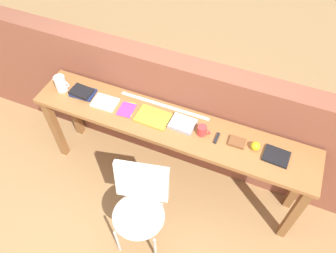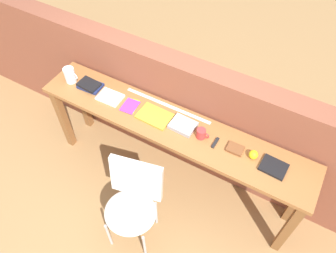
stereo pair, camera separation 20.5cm
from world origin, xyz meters
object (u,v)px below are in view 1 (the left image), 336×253
at_px(chair_white_moulded, 140,204).
at_px(multitool_folded, 217,138).
at_px(book_open_centre, 153,117).
at_px(pitcher_white, 61,83).
at_px(sports_ball_small, 256,146).
at_px(leather_journal_brown, 237,142).
at_px(pamphlet_pile_colourful, 127,109).
at_px(book_stack_leftmost, 82,92).
at_px(magazine_cycling, 105,102).
at_px(book_repair_rightmost, 276,156).
at_px(mug, 202,130).

height_order(chair_white_moulded, multitool_folded, multitool_folded).
height_order(chair_white_moulded, book_open_centre, book_open_centre).
relative_size(pitcher_white, multitool_folded, 1.67).
distance_m(book_open_centre, sports_ball_small, 0.88).
height_order(pitcher_white, leather_journal_brown, pitcher_white).
height_order(pamphlet_pile_colourful, leather_journal_brown, leather_journal_brown).
distance_m(book_stack_leftmost, magazine_cycling, 0.24).
relative_size(chair_white_moulded, multitool_folded, 8.10).
distance_m(pitcher_white, book_repair_rightmost, 1.97).
height_order(pitcher_white, pamphlet_pile_colourful, pitcher_white).
bearing_deg(magazine_cycling, multitool_folded, -1.46).
relative_size(multitool_folded, sports_ball_small, 1.53).
height_order(book_open_centre, multitool_folded, book_open_centre).
xyz_separation_m(magazine_cycling, leather_journal_brown, (1.20, 0.02, 0.00)).
bearing_deg(multitool_folded, book_repair_rightmost, 0.89).
relative_size(mug, sports_ball_small, 1.53).
relative_size(pitcher_white, book_open_centre, 0.63).
height_order(book_stack_leftmost, book_open_centre, book_stack_leftmost).
relative_size(magazine_cycling, pamphlet_pile_colourful, 1.16).
bearing_deg(sports_ball_small, book_repair_rightmost, -4.41).
distance_m(mug, leather_journal_brown, 0.29).
xyz_separation_m(pitcher_white, book_repair_rightmost, (1.96, 0.01, -0.07)).
bearing_deg(book_open_centre, book_stack_leftmost, -179.59).
bearing_deg(chair_white_moulded, sports_ball_small, 41.20).
xyz_separation_m(magazine_cycling, book_open_centre, (0.47, 0.01, 0.00)).
relative_size(pitcher_white, mug, 1.67).
bearing_deg(book_open_centre, sports_ball_small, 2.90).
distance_m(pamphlet_pile_colourful, book_open_centre, 0.25).
height_order(pitcher_white, magazine_cycling, pitcher_white).
distance_m(book_open_centre, mug, 0.44).
height_order(pitcher_white, sports_ball_small, pitcher_white).
xyz_separation_m(chair_white_moulded, pamphlet_pile_colourful, (-0.40, 0.62, 0.36)).
xyz_separation_m(pamphlet_pile_colourful, book_open_centre, (0.25, 0.00, 0.00)).
relative_size(pamphlet_pile_colourful, book_repair_rightmost, 0.96).
height_order(magazine_cycling, book_repair_rightmost, book_repair_rightmost).
xyz_separation_m(mug, book_repair_rightmost, (0.61, 0.01, -0.03)).
relative_size(multitool_folded, leather_journal_brown, 0.85).
distance_m(pamphlet_pile_colourful, multitool_folded, 0.82).
relative_size(sports_ball_small, book_repair_rightmost, 0.37).
bearing_deg(sports_ball_small, book_stack_leftmost, -179.86).
bearing_deg(book_open_centre, magazine_cycling, -177.63).
bearing_deg(book_open_centre, pitcher_white, -177.97).
bearing_deg(book_stack_leftmost, pitcher_white, -173.99).
bearing_deg(book_stack_leftmost, chair_white_moulded, -36.63).
bearing_deg(mug, book_stack_leftmost, 179.20).
bearing_deg(mug, sports_ball_small, 2.60).
bearing_deg(book_stack_leftmost, mug, -0.80).
height_order(book_stack_leftmost, book_repair_rightmost, book_stack_leftmost).
bearing_deg(leather_journal_brown, pamphlet_pile_colourful, -179.88).
relative_size(book_stack_leftmost, multitool_folded, 2.01).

